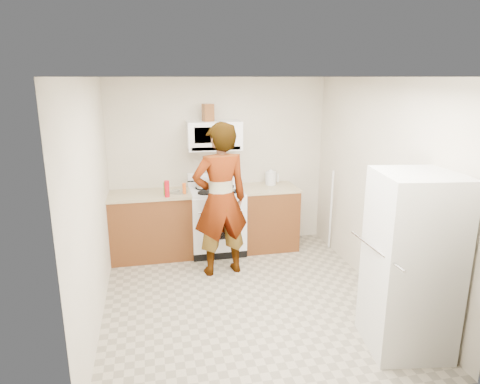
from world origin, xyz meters
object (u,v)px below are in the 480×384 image
object	(u,v)px
microwave	(214,135)
fridge	(411,264)
gas_range	(217,220)
person	(220,200)
saucepan	(204,183)
kettle	(271,178)

from	to	relation	value
microwave	fridge	bearing A→B (deg)	-63.85
gas_range	fridge	bearing A→B (deg)	-62.77
person	fridge	world-z (taller)	person
fridge	saucepan	world-z (taller)	fridge
microwave	kettle	bearing A→B (deg)	0.57
gas_range	microwave	xyz separation A→B (m)	(0.00, 0.13, 1.21)
person	fridge	distance (m)	2.42
fridge	saucepan	distance (m)	3.18
person	gas_range	bearing A→B (deg)	-103.61
kettle	fridge	bearing A→B (deg)	-54.56
saucepan	microwave	bearing A→B (deg)	7.76
fridge	kettle	bearing A→B (deg)	109.39
person	kettle	distance (m)	1.25
fridge	kettle	xyz separation A→B (m)	(-0.52, 2.81, 0.18)
person	microwave	bearing A→B (deg)	-102.90
microwave	saucepan	bearing A→B (deg)	-172.24
microwave	saucepan	xyz separation A→B (m)	(-0.16, -0.02, -0.69)
microwave	saucepan	distance (m)	0.71
saucepan	gas_range	bearing A→B (deg)	-32.60
person	saucepan	distance (m)	0.83
gas_range	person	distance (m)	0.88
gas_range	saucepan	xyz separation A→B (m)	(-0.16, 0.11, 0.53)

